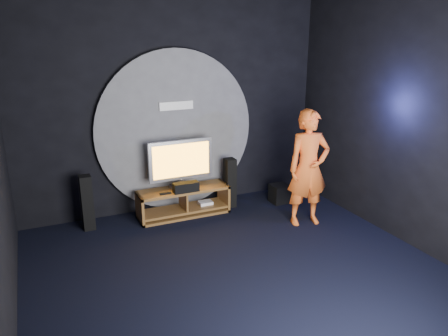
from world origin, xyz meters
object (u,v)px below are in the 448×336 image
Objects in this scene: media_console at (184,203)px; tower_speaker_right at (230,183)px; tower_speaker_left at (87,203)px; player at (308,168)px; subwoofer at (279,194)px; tv at (181,162)px.

tower_speaker_right is at bearing 1.74° from media_console.
tower_speaker_left is 0.47× the size of player.
tower_speaker_right reaches higher than subwoofer.
subwoofer is at bearing -7.82° from tv.
tower_speaker_left is at bearing 169.59° from player.
media_console is 1.49m from tower_speaker_left.
media_console is at bearing 156.96° from player.
media_console is 0.86m from tower_speaker_right.
tv reaches higher than tower_speaker_left.
media_console is 1.69m from subwoofer.
tower_speaker_left is 1.00× the size of tower_speaker_right.
tower_speaker_right is at bearing -2.89° from tv.
player is (1.62, -1.05, 0.69)m from media_console.
player is at bearing -20.28° from tower_speaker_left.
tower_speaker_right is 0.47× the size of player.
player is at bearing -53.55° from tower_speaker_right.
tv is 3.25× the size of subwoofer.
media_console reaches higher than subwoofer.
tower_speaker_right is 0.92m from subwoofer.
subwoofer is at bearing -4.67° from tower_speaker_left.
tv is 0.95m from tower_speaker_right.
player is (1.63, -1.12, 0.01)m from tv.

